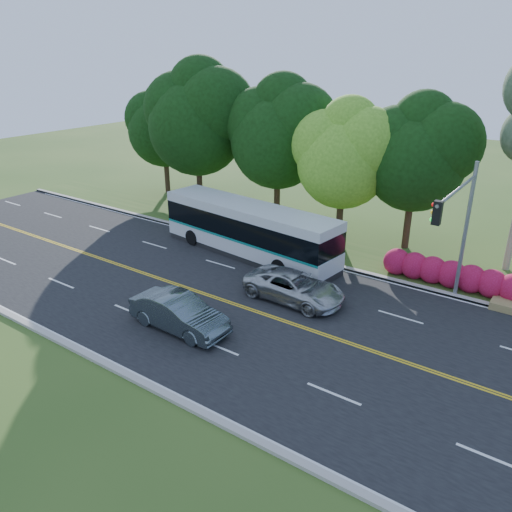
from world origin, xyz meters
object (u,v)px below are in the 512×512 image
Objects in this scene: transit_bus at (249,230)px; traffic_signal at (459,219)px; sedan at (179,313)px; suv at (294,287)px.

traffic_signal is at bearing 5.08° from transit_bus.
sedan is at bearing -67.13° from transit_bus.
traffic_signal is 0.57× the size of transit_bus.
transit_bus is 9.44m from sedan.
traffic_signal is 1.34× the size of suv.
traffic_signal reaches higher than suv.
suv is (5.43, -3.61, -0.85)m from transit_bus.
traffic_signal is at bearing -46.17° from sedan.
transit_bus is 2.36× the size of suv.
transit_bus reaches higher than suv.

